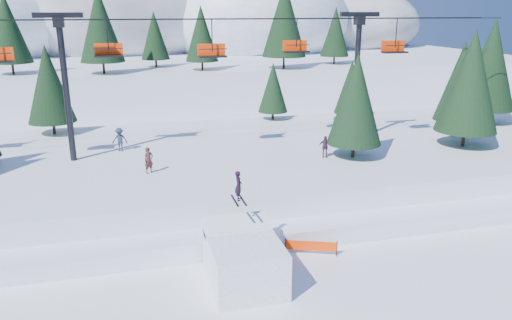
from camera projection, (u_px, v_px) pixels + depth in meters
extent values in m
plane|color=white|center=(258.00, 310.00, 22.40)|extent=(160.00, 160.00, 0.00)
cube|color=white|center=(198.00, 167.00, 38.69)|extent=(70.00, 22.00, 2.50)
cube|color=white|center=(223.00, 227.00, 29.64)|extent=(70.00, 6.00, 1.10)
cube|color=white|center=(154.00, 71.00, 84.44)|extent=(110.00, 60.00, 6.00)
ellipsoid|color=#605B59|center=(113.00, 8.00, 89.24)|extent=(44.00, 39.60, 26.40)
ellipsoid|color=white|center=(253.00, 18.00, 88.26)|extent=(34.00, 30.60, 19.72)
ellipsoid|color=#605B59|center=(343.00, 24.00, 99.10)|extent=(30.00, 27.00, 15.00)
cylinder|color=black|center=(104.00, 68.00, 56.17)|extent=(0.26, 0.26, 1.31)
cone|color=#163119|center=(100.00, 25.00, 54.81)|extent=(4.88, 4.88, 8.07)
cylinder|color=black|center=(202.00, 66.00, 59.53)|extent=(0.26, 0.26, 1.04)
cone|color=#163119|center=(201.00, 33.00, 58.45)|extent=(3.88, 3.88, 6.42)
cylinder|color=black|center=(284.00, 62.00, 61.18)|extent=(0.26, 0.26, 1.44)
cone|color=#163119|center=(284.00, 19.00, 59.69)|extent=(5.35, 5.35, 8.85)
cylinder|color=black|center=(13.00, 69.00, 55.75)|extent=(0.26, 0.26, 1.24)
cone|color=#163119|center=(7.00, 28.00, 54.47)|extent=(4.59, 4.59, 7.60)
cylinder|color=black|center=(334.00, 60.00, 66.35)|extent=(0.26, 0.26, 1.02)
cone|color=#163119|center=(335.00, 32.00, 65.29)|extent=(3.78, 3.78, 6.25)
cylinder|color=black|center=(156.00, 63.00, 62.78)|extent=(0.26, 0.26, 0.95)
cone|color=#163119|center=(155.00, 35.00, 61.79)|extent=(3.54, 3.54, 5.86)
cube|color=white|center=(245.00, 263.00, 24.21)|extent=(3.40, 4.21, 2.30)
cube|color=white|center=(236.00, 226.00, 25.53)|extent=(3.40, 1.47, 0.82)
imported|color=black|center=(239.00, 186.00, 24.72)|extent=(0.44, 0.60, 1.52)
cube|color=black|center=(235.00, 201.00, 24.89)|extent=(0.11, 1.65, 0.03)
cube|color=black|center=(243.00, 200.00, 24.99)|extent=(0.11, 1.65, 0.03)
cylinder|color=black|center=(66.00, 91.00, 34.67)|extent=(0.44, 0.44, 10.00)
cube|color=black|center=(58.00, 15.00, 33.19)|extent=(3.20, 0.35, 0.35)
cube|color=black|center=(59.00, 22.00, 33.32)|extent=(0.70, 0.70, 0.70)
cylinder|color=black|center=(356.00, 80.00, 40.07)|extent=(0.44, 0.44, 10.00)
cube|color=black|center=(360.00, 14.00, 38.59)|extent=(3.20, 0.35, 0.35)
cube|color=black|center=(360.00, 20.00, 38.72)|extent=(0.70, 0.70, 0.70)
cylinder|color=black|center=(224.00, 19.00, 34.87)|extent=(46.00, 0.06, 0.06)
cylinder|color=black|center=(217.00, 19.00, 37.09)|extent=(46.00, 0.06, 0.06)
cylinder|color=black|center=(107.00, 35.00, 35.45)|extent=(0.08, 0.08, 2.20)
cube|color=black|center=(109.00, 56.00, 35.87)|extent=(2.00, 0.75, 0.12)
cube|color=#FF3B07|center=(109.00, 49.00, 36.09)|extent=(2.00, 0.10, 0.85)
cylinder|color=black|center=(108.00, 49.00, 35.39)|extent=(2.00, 0.06, 0.06)
cylinder|color=black|center=(212.00, 36.00, 34.98)|extent=(0.08, 0.08, 2.20)
cube|color=black|center=(213.00, 57.00, 35.40)|extent=(2.00, 0.75, 0.12)
cube|color=#FF3B07|center=(211.00, 50.00, 35.62)|extent=(2.00, 0.10, 0.85)
cylinder|color=black|center=(213.00, 49.00, 34.92)|extent=(2.00, 0.06, 0.06)
cylinder|color=black|center=(297.00, 33.00, 38.95)|extent=(0.08, 0.08, 2.20)
cube|color=black|center=(296.00, 52.00, 39.37)|extent=(2.00, 0.75, 0.12)
cube|color=#FF3B07|center=(295.00, 46.00, 39.59)|extent=(2.00, 0.10, 0.85)
cylinder|color=black|center=(298.00, 45.00, 38.89)|extent=(2.00, 0.06, 0.06)
cylinder|color=black|center=(396.00, 33.00, 38.52)|extent=(0.08, 0.08, 2.20)
cube|color=black|center=(395.00, 52.00, 38.94)|extent=(2.00, 0.75, 0.12)
cube|color=#FF3B07|center=(393.00, 46.00, 39.16)|extent=(2.00, 0.10, 0.85)
cylinder|color=black|center=(398.00, 45.00, 38.46)|extent=(2.00, 0.06, 0.06)
cylinder|color=black|center=(463.00, 138.00, 39.59)|extent=(0.26, 0.26, 1.28)
cone|color=#163119|center=(471.00, 81.00, 38.27)|extent=(4.75, 4.75, 7.85)
cylinder|color=black|center=(456.00, 126.00, 44.20)|extent=(0.26, 0.26, 1.11)
cone|color=#163119|center=(461.00, 81.00, 43.05)|extent=(4.12, 4.12, 6.82)
cylinder|color=black|center=(484.00, 116.00, 47.87)|extent=(0.26, 0.26, 1.37)
cone|color=#163119|center=(491.00, 64.00, 46.46)|extent=(5.07, 5.07, 8.39)
cylinder|color=black|center=(349.00, 117.00, 48.58)|extent=(0.26, 0.26, 0.83)
cone|color=#163119|center=(351.00, 87.00, 47.72)|extent=(3.07, 3.07, 5.08)
cylinder|color=black|center=(54.00, 128.00, 43.60)|extent=(0.26, 0.26, 1.08)
cone|color=#163119|center=(49.00, 84.00, 42.48)|extent=(4.01, 4.01, 6.64)
cylinder|color=black|center=(273.00, 115.00, 49.42)|extent=(0.26, 0.26, 0.78)
cone|color=#163119|center=(273.00, 87.00, 48.61)|extent=(2.89, 2.89, 4.78)
cylinder|color=black|center=(353.00, 150.00, 36.68)|extent=(0.26, 0.26, 1.06)
cone|color=#163119|center=(356.00, 99.00, 35.58)|extent=(3.94, 3.94, 6.52)
imported|color=#223D3E|center=(336.00, 127.00, 42.41)|extent=(0.78, 1.00, 1.80)
imported|color=#4C2522|center=(149.00, 160.00, 32.99)|extent=(0.77, 0.67, 1.78)
imported|color=#48243E|center=(325.00, 146.00, 36.61)|extent=(1.03, 0.67, 1.62)
imported|color=#242F46|center=(120.00, 139.00, 38.18)|extent=(1.31, 0.95, 1.82)
cylinder|color=black|center=(285.00, 246.00, 27.48)|extent=(0.06, 0.06, 0.90)
cylinder|color=black|center=(337.00, 249.00, 27.18)|extent=(0.06, 0.06, 0.90)
cube|color=#FF3B07|center=(311.00, 246.00, 27.30)|extent=(2.62, 1.06, 0.55)
cylinder|color=black|center=(336.00, 225.00, 30.19)|extent=(0.06, 0.06, 0.90)
cylinder|color=black|center=(380.00, 222.00, 30.67)|extent=(0.06, 0.06, 0.90)
cube|color=#FF3B07|center=(358.00, 222.00, 30.40)|extent=(2.79, 0.27, 0.55)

